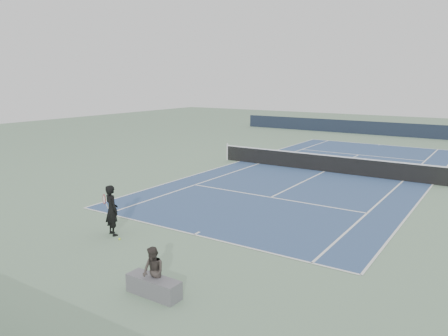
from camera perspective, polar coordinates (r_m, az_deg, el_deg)
The scene contains 7 objects.
ground at distance 24.73m, azimuth 12.98°, elevation -0.47°, with size 80.00×80.00×0.00m, color gray.
court_surface at distance 24.72m, azimuth 12.98°, elevation -0.46°, with size 10.97×23.77×0.01m, color #324D78.
tennis_net at distance 24.63m, azimuth 13.03°, elevation 0.68°, with size 12.90×0.10×1.07m.
windscreen_far at distance 41.69m, azimuth 21.74°, elevation 4.68°, with size 30.00×0.25×1.20m, color black.
tennis_player at distance 14.76m, azimuth -14.45°, elevation -5.34°, with size 0.83×0.64×1.68m.
tennis_ball at distance 14.49m, azimuth -13.50°, elevation -8.99°, with size 0.07×0.07×0.07m, color #C3E22E.
spectator_bench at distance 10.75m, azimuth -9.20°, elevation -14.09°, with size 1.47×0.84×1.20m.
Camera 1 is at (8.32, -22.73, 5.07)m, focal length 35.00 mm.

